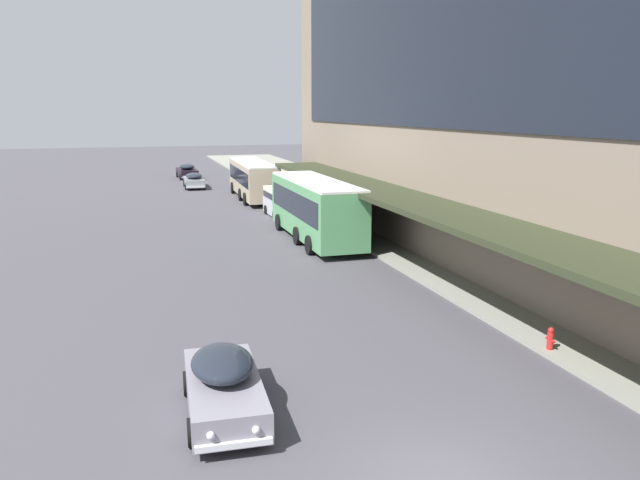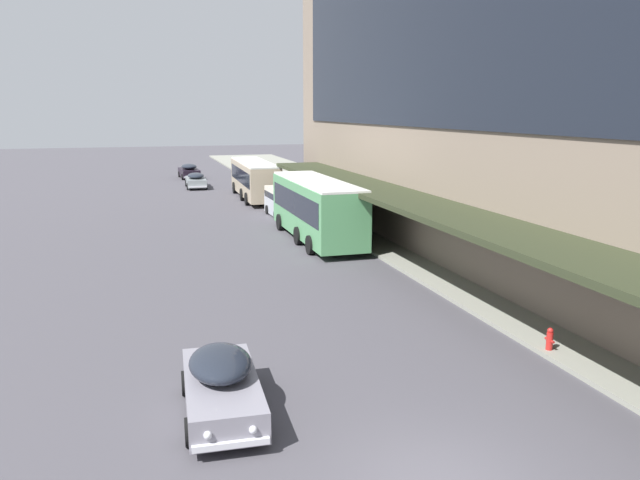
% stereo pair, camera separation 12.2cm
% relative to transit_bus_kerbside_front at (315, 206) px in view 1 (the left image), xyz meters
% --- Properties ---
extents(transit_bus_kerbside_front, '(2.85, 10.72, 3.45)m').
position_rel_transit_bus_kerbside_front_xyz_m(transit_bus_kerbside_front, '(0.00, 0.00, 0.00)').
color(transit_bus_kerbside_front, '#549A60').
rests_on(transit_bus_kerbside_front, ground).
extents(transit_bus_kerbside_rear, '(2.87, 11.46, 3.09)m').
position_rel_transit_bus_kerbside_front_xyz_m(transit_bus_kerbside_rear, '(-0.18, 17.73, -0.19)').
color(transit_bus_kerbside_rear, tan).
rests_on(transit_bus_kerbside_rear, ground).
extents(sedan_oncoming_rear, '(1.99, 4.89, 1.45)m').
position_rel_transit_bus_kerbside_front_xyz_m(sedan_oncoming_rear, '(-4.17, 26.58, -1.25)').
color(sedan_oncoming_rear, gray).
rests_on(sedan_oncoming_rear, ground).
extents(sedan_lead_near, '(2.04, 4.49, 1.56)m').
position_rel_transit_bus_kerbside_front_xyz_m(sedan_lead_near, '(-7.99, -19.14, -1.21)').
color(sedan_lead_near, gray).
rests_on(sedan_lead_near, ground).
extents(sedan_trailing_near, '(2.12, 4.97, 1.59)m').
position_rel_transit_bus_kerbside_front_xyz_m(sedan_trailing_near, '(-4.06, 35.28, -1.19)').
color(sedan_trailing_near, black).
rests_on(sedan_trailing_near, ground).
extents(vw_van, '(1.98, 4.59, 1.96)m').
position_rel_transit_bus_kerbside_front_xyz_m(vw_van, '(0.09, 8.63, -0.88)').
color(vw_van, '#B4BAC4').
rests_on(vw_van, ground).
extents(fire_hydrant, '(0.20, 0.40, 0.70)m').
position_rel_transit_bus_kerbside_front_xyz_m(fire_hydrant, '(2.08, -18.23, -1.48)').
color(fire_hydrant, red).
rests_on(fire_hydrant, sidewalk_kerb).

